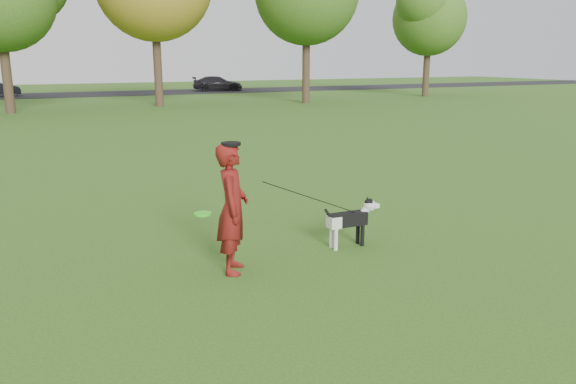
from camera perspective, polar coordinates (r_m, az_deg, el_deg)
name	(u,v)px	position (r m, az deg, el deg)	size (l,w,h in m)	color
ground	(276,252)	(8.52, -1.25, -6.07)	(120.00, 120.00, 0.00)	#285116
road	(71,95)	(47.55, -21.17, 9.21)	(120.00, 7.00, 0.02)	black
man	(232,209)	(7.54, -5.66, -1.69)	(0.65, 0.42, 1.77)	#61120D
dog	(352,218)	(8.68, 6.49, -2.61)	(0.99, 0.20, 0.75)	black
car_right	(217,84)	(49.77, -7.18, 10.88)	(1.74, 4.27, 1.24)	black
man_held_items	(314,199)	(8.10, 2.61, -0.67)	(2.68, 0.38, 1.28)	#2DDD1B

